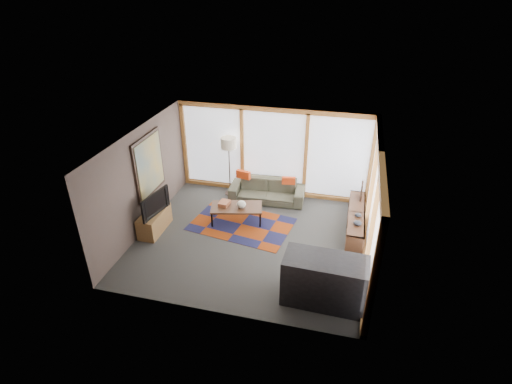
% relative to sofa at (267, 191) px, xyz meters
% --- Properties ---
extents(ground, '(5.50, 5.50, 0.00)m').
position_rel_sofa_xyz_m(ground, '(0.06, -1.95, -0.31)').
color(ground, '#2C2B29').
rests_on(ground, ground).
extents(room_envelope, '(5.52, 5.02, 2.62)m').
position_rel_sofa_xyz_m(room_envelope, '(0.56, -1.39, 1.23)').
color(room_envelope, '#493B36').
rests_on(room_envelope, ground).
extents(rug, '(2.74, 2.00, 0.01)m').
position_rel_sofa_xyz_m(rug, '(-0.36, -1.39, -0.30)').
color(rug, maroon).
rests_on(rug, ground).
extents(sofa, '(2.14, 0.94, 0.61)m').
position_rel_sofa_xyz_m(sofa, '(0.00, 0.00, 0.00)').
color(sofa, '#363629').
rests_on(sofa, ground).
extents(pillow_left, '(0.43, 0.22, 0.23)m').
position_rel_sofa_xyz_m(pillow_left, '(-0.70, 0.01, 0.42)').
color(pillow_left, '#B83410').
rests_on(pillow_left, sofa).
extents(pillow_right, '(0.38, 0.17, 0.20)m').
position_rel_sofa_xyz_m(pillow_right, '(0.61, -0.02, 0.41)').
color(pillow_right, '#B83410').
rests_on(pillow_right, sofa).
extents(floor_lamp, '(0.44, 0.44, 1.76)m').
position_rel_sofa_xyz_m(floor_lamp, '(-1.14, 0.12, 0.57)').
color(floor_lamp, '#31221B').
rests_on(floor_lamp, ground).
extents(coffee_table, '(1.43, 0.95, 0.44)m').
position_rel_sofa_xyz_m(coffee_table, '(-0.53, -1.26, -0.09)').
color(coffee_table, black).
rests_on(coffee_table, ground).
extents(book_stack, '(0.27, 0.32, 0.10)m').
position_rel_sofa_xyz_m(book_stack, '(-0.86, -1.26, 0.18)').
color(book_stack, brown).
rests_on(book_stack, coffee_table).
extents(vase, '(0.26, 0.26, 0.20)m').
position_rel_sofa_xyz_m(vase, '(-0.39, -1.28, 0.23)').
color(vase, beige).
rests_on(vase, coffee_table).
extents(bookshelf, '(0.40, 2.21, 0.55)m').
position_rel_sofa_xyz_m(bookshelf, '(2.49, -0.97, -0.03)').
color(bookshelf, black).
rests_on(bookshelf, ground).
extents(bowl_a, '(0.21, 0.21, 0.10)m').
position_rel_sofa_xyz_m(bowl_a, '(2.51, -1.55, 0.29)').
color(bowl_a, black).
rests_on(bowl_a, bookshelf).
extents(bowl_b, '(0.18, 0.18, 0.08)m').
position_rel_sofa_xyz_m(bowl_b, '(2.52, -1.17, 0.29)').
color(bowl_b, black).
rests_on(bowl_b, bookshelf).
extents(shelf_picture, '(0.05, 0.34, 0.44)m').
position_rel_sofa_xyz_m(shelf_picture, '(2.56, -0.26, 0.47)').
color(shelf_picture, black).
rests_on(shelf_picture, bookshelf).
extents(tv_console, '(0.45, 1.07, 0.54)m').
position_rel_sofa_xyz_m(tv_console, '(-2.41, -2.18, -0.04)').
color(tv_console, brown).
rests_on(tv_console, ground).
extents(television, '(0.32, 1.02, 0.58)m').
position_rel_sofa_xyz_m(television, '(-2.38, -2.21, 0.52)').
color(television, black).
rests_on(television, tv_console).
extents(bar_counter, '(1.63, 0.80, 1.02)m').
position_rel_sofa_xyz_m(bar_counter, '(1.95, -3.64, 0.20)').
color(bar_counter, black).
rests_on(bar_counter, ground).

